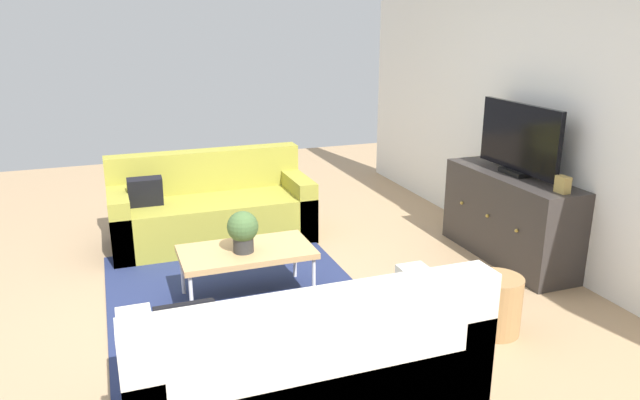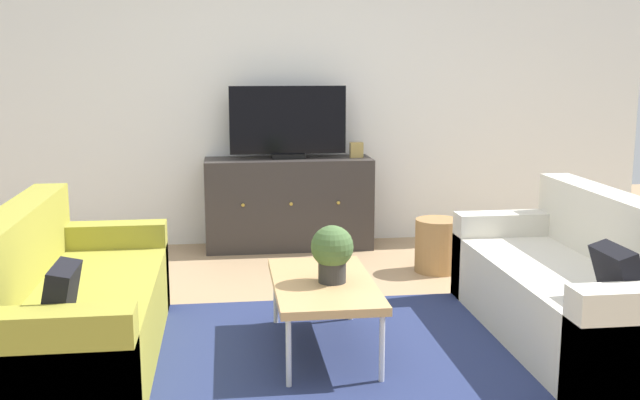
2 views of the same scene
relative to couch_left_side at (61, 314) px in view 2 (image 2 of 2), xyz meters
The scene contains 11 objects.
ground_plane 1.46m from the couch_left_side, ahead, with size 10.00×10.00×0.00m, color tan.
wall_back 3.20m from the couch_left_side, 61.67° to the left, with size 6.40×0.12×2.70m, color white.
area_rug 1.46m from the couch_left_side, ahead, with size 2.50×1.90×0.01m, color navy.
couch_left_side is the anchor object (origin of this frame).
couch_right_side 2.86m from the couch_left_side, ahead, with size 0.80×1.85×0.83m.
coffee_table 1.38m from the couch_left_side, ahead, with size 0.54×0.99×0.40m.
potted_plant 1.45m from the couch_left_side, ahead, with size 0.23×0.23×0.31m.
tv_console 2.75m from the couch_left_side, 59.63° to the left, with size 1.40×0.47×0.77m.
flat_screen_tv 2.88m from the couch_left_side, 59.84° to the left, with size 0.98×0.16×0.61m.
mantel_clock 3.14m from the couch_left_side, 50.27° to the left, with size 0.11×0.07×0.13m, color tan.
wicker_basket 2.87m from the couch_left_side, 31.36° to the left, with size 0.34×0.34×0.40m, color #9E7547.
Camera 2 is at (-0.57, -3.91, 1.57)m, focal length 41.61 mm.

